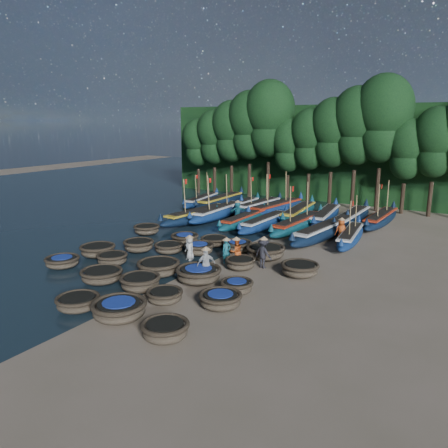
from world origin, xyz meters
The scene contains 60 objects.
ground centered at (0.00, 0.00, 0.00)m, with size 120.00×120.00×0.00m, color #7C6A5A.
foliage_wall centered at (0.00, 23.50, 5.00)m, with size 40.00×3.00×10.00m, color black.
coracle_2 centered at (-1.28, -10.21, 0.38)m, with size 2.20×2.20×0.67m.
coracle_3 centered at (1.02, -9.90, 0.48)m, with size 2.42×2.42×0.82m.
coracle_4 centered at (3.86, -10.25, 0.43)m, with size 2.28×2.28×0.74m.
coracle_5 centered at (-6.81, -6.73, 0.38)m, with size 2.29×2.29×0.65m.
coracle_6 centered at (-2.99, -7.21, 0.42)m, with size 2.24×2.24×0.74m.
coracle_7 centered at (-0.46, -6.99, 0.46)m, with size 2.34×2.34×0.81m.
coracle_8 centered at (1.53, -7.48, 0.36)m, with size 1.87×1.87×0.63m.
coracle_9 centered at (4.09, -6.59, 0.42)m, with size 2.46×2.46×0.72m.
coracle_10 centered at (-6.66, -4.15, 0.44)m, with size 2.23×2.23×0.77m.
coracle_11 centered at (-4.66, -4.85, 0.41)m, with size 2.23×2.23×0.71m.
coracle_12 centered at (-1.17, -4.74, 0.47)m, with size 2.40×2.40×0.83m.
coracle_13 centered at (1.35, -4.45, 0.48)m, with size 3.02×3.02×0.83m.
coracle_14 centered at (3.83, -4.67, 0.38)m, with size 2.04×2.04×0.66m.
coracle_15 centered at (-5.20, -2.00, 0.45)m, with size 2.30×2.30×0.79m.
coracle_16 centered at (-3.34, -1.18, 0.37)m, with size 2.17×2.17×0.66m.
coracle_17 centered at (-1.48, -0.44, 0.44)m, with size 1.95×1.95×0.75m.
coracle_18 centered at (2.18, -1.46, 0.39)m, with size 2.02×2.02×0.68m.
coracle_19 centered at (5.55, -0.72, 0.44)m, with size 2.25×2.25×0.76m.
coracle_20 centered at (-7.77, 1.64, 0.41)m, with size 2.21×2.21×0.72m.
coracle_21 centered at (-3.67, 0.97, 0.43)m, with size 2.29×2.29×0.75m.
coracle_22 centered at (-1.75, 1.76, 0.37)m, with size 2.23×2.23×0.64m.
coracle_23 centered at (0.26, 1.48, 0.41)m, with size 2.25×2.25×0.71m.
coracle_24 centered at (2.52, 1.07, 0.48)m, with size 2.94×2.94×0.83m.
long_boat_2 centered at (-6.91, 7.03, 0.61)m, with size 2.41×9.08×3.87m.
long_boat_3 centered at (-6.13, 9.01, 0.60)m, with size 1.74×8.96×3.81m.
long_boat_4 centered at (-2.91, 7.90, 0.53)m, with size 1.46×7.86×1.38m.
long_boat_5 centered at (-1.02, 7.93, 0.55)m, with size 1.62×8.16×1.44m.
long_boat_6 centered at (1.54, 8.57, 0.60)m, with size 2.08×8.86×3.77m.
long_boat_7 centered at (3.97, 7.23, 0.61)m, with size 2.62×9.10×1.61m.
long_boat_8 centered at (5.95, 7.47, 0.52)m, with size 2.23×7.64×3.27m.
long_boat_9 centered at (-10.94, 13.41, 0.52)m, with size 2.42×7.65×3.28m.
long_boat_10 centered at (-8.83, 13.65, 0.61)m, with size 1.76×9.05×1.59m.
long_boat_11 centered at (-6.13, 12.64, 0.54)m, with size 1.41×8.01×1.41m.
long_boat_12 centered at (-4.61, 13.79, 0.55)m, with size 2.18×8.07×3.44m.
long_boat_13 centered at (-2.59, 13.41, 0.62)m, with size 2.76×9.06×3.88m.
long_boat_14 centered at (-0.10, 12.60, 0.60)m, with size 2.40×8.90×1.57m.
long_boat_15 centered at (2.32, 12.63, 0.59)m, with size 2.53×8.69×1.54m.
long_boat_16 centered at (4.42, 12.87, 0.61)m, with size 1.69×9.14×1.61m.
long_boat_17 centered at (6.50, 14.04, 0.58)m, with size 1.78×8.56×3.64m.
fisherman_0 centered at (-1.37, -1.55, 0.82)m, with size 0.84×0.67×1.69m.
fisherman_1 centered at (0.88, -0.88, 0.88)m, with size 0.61×0.66×1.71m.
fisherman_2 centered at (1.54, -0.84, 0.87)m, with size 0.96×1.00×1.82m.
fisherman_3 centered at (3.18, -0.51, 0.94)m, with size 1.30×0.94×2.01m.
fisherman_4 centered at (1.47, -3.91, 0.95)m, with size 0.96×1.10×1.98m.
fisherman_5 centered at (-4.23, 9.16, 0.90)m, with size 1.27×1.64×1.94m.
fisherman_6 centered at (5.32, 7.23, 0.92)m, with size 0.98×0.98×1.92m.
tree_0 centered at (-16.00, 20.00, 5.97)m, with size 3.68×3.68×8.68m.
tree_1 centered at (-13.70, 20.00, 6.65)m, with size 4.09×4.09×9.65m.
tree_2 centered at (-11.40, 20.00, 7.32)m, with size 4.51×4.51×10.63m.
tree_3 centered at (-9.10, 20.00, 8.00)m, with size 4.92×4.92×11.60m.
tree_4 centered at (-6.80, 20.00, 8.67)m, with size 5.34×5.34×12.58m.
tree_5 centered at (-4.50, 20.00, 5.97)m, with size 3.68×3.68×8.68m.
tree_6 centered at (-2.20, 20.00, 6.65)m, with size 4.09×4.09×9.65m.
tree_7 centered at (0.10, 20.00, 7.32)m, with size 4.51×4.51×10.63m.
tree_8 centered at (2.40, 20.00, 8.00)m, with size 4.92×4.92×11.60m.
tree_9 centered at (4.70, 20.00, 8.67)m, with size 5.34×5.34×12.58m.
tree_10 centered at (7.00, 20.00, 5.97)m, with size 3.68×3.68×8.68m.
tree_11 centered at (9.30, 20.00, 6.65)m, with size 4.09×4.09×9.65m.
Camera 1 is at (14.13, -22.27, 8.40)m, focal length 35.00 mm.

